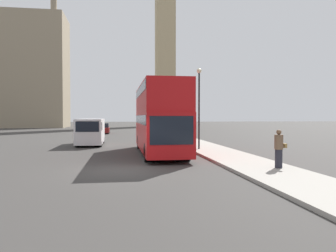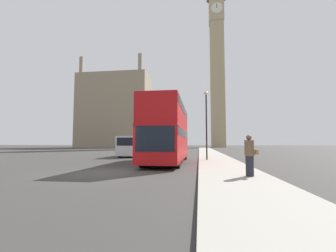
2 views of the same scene
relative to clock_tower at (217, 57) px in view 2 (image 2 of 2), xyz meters
name	(u,v)px [view 2 (image 2 of 2)]	position (x,y,z in m)	size (l,w,h in m)	color
ground_plane	(105,172)	(-12.08, -72.84, -34.21)	(300.00, 300.00, 0.00)	#383533
sidewalk_strip	(231,173)	(-5.48, -72.84, -34.14)	(3.18, 120.00, 0.15)	#9E998E
clock_tower	(217,57)	(0.00, 0.00, 0.00)	(5.45, 5.62, 66.73)	tan
building_block_distant	(114,111)	(-37.40, -7.23, -21.05)	(25.14, 11.31, 32.02)	gray
red_double_decker_bus	(168,131)	(-9.52, -66.52, -31.64)	(2.62, 10.95, 4.63)	#B71114
white_van	(133,146)	(-14.76, -58.78, -32.96)	(2.20, 5.96, 2.33)	white
pedestrian	(250,155)	(-4.87, -74.34, -33.18)	(0.56, 0.40, 1.78)	#23232D
street_lamp	(206,115)	(-6.39, -65.01, -30.19)	(0.36, 0.36, 5.93)	black
parked_sedan	(162,147)	(-14.66, -38.55, -33.52)	(1.76, 4.60, 1.55)	maroon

